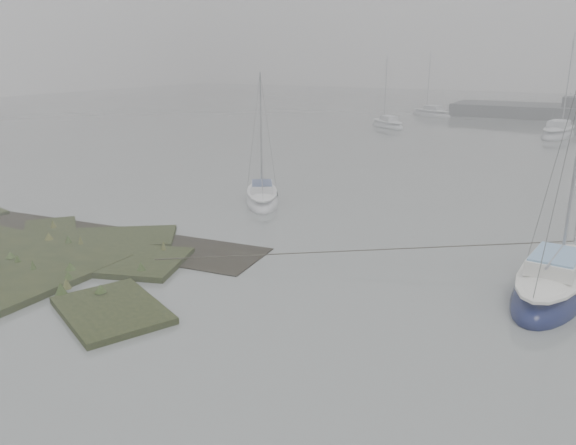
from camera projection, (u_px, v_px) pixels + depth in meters
The scene contains 6 objects.
ground at pixel (412, 153), 41.81m from camera, with size 160.00×160.00×0.00m, color slate.
sailboat_main at pixel (554, 285), 17.27m from camera, with size 2.77×6.40×8.75m.
sailboat_white at pixel (262, 198), 27.93m from camera, with size 3.92×4.90×6.78m.
sailboat_far_a at pixel (387, 125), 56.58m from camera, with size 5.14×4.72×7.43m.
sailboat_far_b at pixel (558, 134), 50.03m from camera, with size 3.43×7.06×9.55m.
sailboat_far_c at pixel (431, 114), 66.95m from camera, with size 5.87×4.20×7.96m.
Camera 1 is at (11.91, -10.84, 7.08)m, focal length 35.00 mm.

